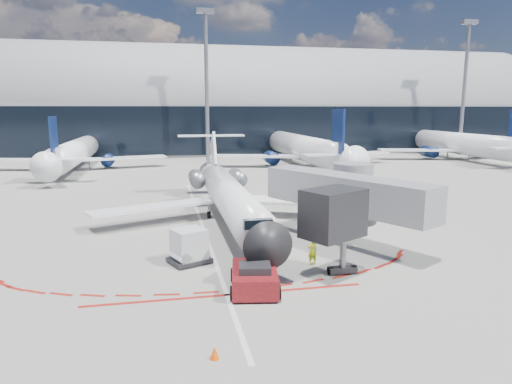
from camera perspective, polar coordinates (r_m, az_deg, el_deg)
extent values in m
plane|color=slate|center=(34.02, -6.37, -5.19)|extent=(260.00, 260.00, 0.00)
cube|color=silver|center=(35.95, -6.66, -4.34)|extent=(0.25, 40.00, 0.01)
cube|color=maroon|center=(23.21, -3.66, -12.72)|extent=(14.00, 0.25, 0.01)
cube|color=gray|center=(97.78, -10.01, 7.85)|extent=(150.00, 24.00, 10.00)
cylinder|color=gray|center=(97.70, -10.10, 10.78)|extent=(150.00, 24.00, 24.00)
cube|color=black|center=(85.75, -9.76, 7.52)|extent=(150.00, 0.20, 9.00)
cube|color=gray|center=(31.05, 11.07, -0.01)|extent=(8.22, 12.61, 2.30)
cube|color=black|center=(24.71, 9.63, -2.63)|extent=(3.86, 3.44, 2.60)
cylinder|color=slate|center=(25.99, 10.81, -7.51)|extent=(0.36, 0.36, 2.40)
cube|color=black|center=(26.31, 10.73, -9.54)|extent=(1.60, 0.60, 0.30)
cylinder|color=gray|center=(37.64, 11.96, -0.09)|extent=(3.20, 3.20, 4.80)
cylinder|color=black|center=(38.08, 11.84, -3.27)|extent=(4.00, 4.00, 0.50)
cylinder|color=slate|center=(81.11, -6.18, 12.75)|extent=(0.70, 0.70, 25.00)
cylinder|color=slate|center=(99.32, 24.56, 11.45)|extent=(0.70, 0.70, 25.00)
cylinder|color=white|center=(35.95, -3.29, -0.60)|extent=(2.59, 21.13, 2.59)
cone|color=black|center=(24.54, 0.79, -5.82)|extent=(2.59, 2.69, 2.59)
cone|color=white|center=(47.98, -5.43, 2.15)|extent=(2.59, 3.46, 2.59)
cube|color=black|center=(25.85, 0.06, -3.76)|extent=(1.63, 1.34, 0.53)
cube|color=white|center=(37.18, -12.72, -1.83)|extent=(10.29, 6.10, 0.30)
cube|color=white|center=(38.77, 5.16, -1.12)|extent=(10.29, 6.10, 0.30)
cube|color=white|center=(46.75, -5.35, 4.78)|extent=(0.24, 4.51, 4.59)
cube|color=white|center=(48.62, -5.64, 7.04)|extent=(6.92, 1.54, 0.15)
cylinder|color=slate|center=(43.98, -7.44, 1.67)|extent=(1.44, 3.27, 1.44)
cylinder|color=slate|center=(44.44, -2.36, 1.84)|extent=(1.44, 3.27, 1.44)
cylinder|color=black|center=(28.00, -0.58, -8.00)|extent=(0.21, 0.54, 0.54)
cylinder|color=black|center=(38.52, -5.90, -2.86)|extent=(0.29, 0.61, 0.61)
cylinder|color=black|center=(38.90, -1.67, -2.68)|extent=(0.29, 0.61, 0.61)
cylinder|color=slate|center=(27.92, -0.59, -7.50)|extent=(0.17, 0.17, 1.06)
cube|color=#5A0C0F|center=(23.55, -0.20, -10.74)|extent=(2.79, 3.91, 1.01)
cube|color=black|center=(22.99, -0.16, -9.48)|extent=(1.77, 1.58, 0.39)
cylinder|color=slate|center=(25.94, -0.41, -9.24)|extent=(0.58, 2.90, 0.11)
cylinder|color=black|center=(22.48, -2.86, -12.52)|extent=(0.43, 0.76, 0.72)
cylinder|color=black|center=(22.56, 2.70, -12.43)|extent=(0.43, 0.76, 0.72)
cylinder|color=black|center=(24.78, -2.81, -10.29)|extent=(0.43, 0.76, 0.72)
cylinder|color=black|center=(24.85, 2.19, -10.23)|extent=(0.43, 0.76, 0.72)
imported|color=#D9F519|center=(27.27, 7.06, -7.37)|extent=(0.64, 0.46, 1.65)
cube|color=black|center=(27.83, -8.32, -8.39)|extent=(2.80, 2.63, 0.24)
cube|color=silver|center=(27.52, -8.37, -6.41)|extent=(2.30, 2.25, 1.78)
cylinder|color=black|center=(26.87, -9.30, -9.31)|extent=(0.19, 0.25, 0.22)
cylinder|color=black|center=(27.65, -5.96, -8.65)|extent=(0.19, 0.25, 0.22)
cylinder|color=black|center=(28.11, -10.62, -8.45)|extent=(0.19, 0.25, 0.22)
cylinder|color=black|center=(28.85, -7.39, -7.86)|extent=(0.19, 0.25, 0.22)
cone|color=#E54904|center=(17.88, -5.21, -19.38)|extent=(0.36, 0.36, 0.49)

